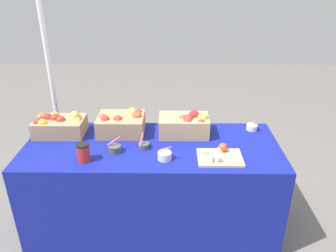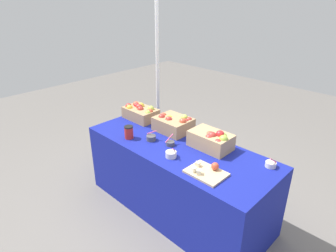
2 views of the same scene
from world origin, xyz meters
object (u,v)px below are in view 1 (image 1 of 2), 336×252
Objects in this scene: apple_crate_left at (60,125)px; apple_crate_middle at (121,123)px; cutting_board_front at (219,156)px; tent_pole at (52,85)px; sample_bowl_near at (252,127)px; coffee_cup at (83,152)px; sample_bowl_extra at (115,149)px; apple_crate_right at (186,124)px; sample_bowl_far at (144,145)px; sample_bowl_mid at (165,156)px.

apple_crate_middle is at bearing 3.67° from apple_crate_left.
tent_pole is at bearing 150.01° from cutting_board_front.
tent_pole reaches higher than apple_crate_middle.
apple_crate_left is 3.73× the size of sample_bowl_near.
cutting_board_front is at bearing 2.65° from coffee_cup.
apple_crate_left is 0.55m from sample_bowl_extra.
apple_crate_right is at bearing -2.90° from apple_crate_middle.
apple_crate_right is at bearing 121.11° from cutting_board_front.
sample_bowl_far reaches higher than sample_bowl_near.
apple_crate_right is 0.43m from cutting_board_front.
tent_pole is at bearing 142.07° from sample_bowl_far.
sample_bowl_mid is at bearing -48.91° from apple_crate_middle.
apple_crate_middle reaches higher than sample_bowl_near.
coffee_cup reaches higher than sample_bowl_mid.
sample_bowl_extra reaches higher than cutting_board_front.
sample_bowl_mid is at bearing -38.95° from tent_pole.
apple_crate_left is 0.71m from sample_bowl_far.
coffee_cup is (0.28, -0.40, -0.02)m from apple_crate_left.
apple_crate_right is (0.99, 0.00, 0.01)m from apple_crate_left.
sample_bowl_near is at bearing 3.38° from apple_crate_middle.
apple_crate_middle reaches higher than sample_bowl_extra.
apple_crate_right is 0.59m from sample_bowl_extra.
apple_crate_left is 1.54m from sample_bowl_near.
apple_crate_right is at bearing -20.67° from tent_pole.
apple_crate_right is at bearing 28.39° from sample_bowl_extra.
apple_crate_middle is at bearing 131.09° from sample_bowl_mid.
apple_crate_left is 0.99× the size of apple_crate_right.
apple_crate_middle is (0.48, 0.03, 0.00)m from apple_crate_left.
sample_bowl_mid is (0.83, -0.37, -0.05)m from apple_crate_left.
cutting_board_front is 3.00× the size of sample_bowl_near.
sample_bowl_far is at bearing 135.97° from sample_bowl_mid.
apple_crate_left is 0.48m from apple_crate_middle.
apple_crate_middle is at bearing -32.18° from tent_pole.
sample_bowl_near reaches higher than cutting_board_front.
sample_bowl_far is at bearing 15.27° from sample_bowl_extra.
tent_pole is at bearing 159.33° from apple_crate_right.
sample_bowl_far is at bearing 24.28° from coffee_cup.
sample_bowl_far is at bearing -37.93° from tent_pole.
apple_crate_right is 3.76× the size of sample_bowl_near.
cutting_board_front is 2.72× the size of sample_bowl_mid.
coffee_cup reaches higher than sample_bowl_near.
apple_crate_left is at bearing 155.92° from sample_bowl_mid.
cutting_board_front is at bearing 2.40° from sample_bowl_mid.
sample_bowl_mid is at bearing -113.17° from apple_crate_right.
cutting_board_front is at bearing -27.91° from apple_crate_middle.
apple_crate_middle is at bearing 65.11° from coffee_cup.
apple_crate_left reaches higher than sample_bowl_far.
apple_crate_right is 3.41× the size of sample_bowl_mid.
apple_crate_left is 0.51m from tent_pole.
sample_bowl_near is at bearing 33.55° from sample_bowl_mid.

